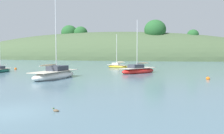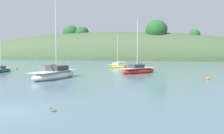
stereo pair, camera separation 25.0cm
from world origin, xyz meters
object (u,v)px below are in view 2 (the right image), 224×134
(sailboat_blue_center, at_px, (138,70))
(mooring_buoy_outer, at_px, (16,69))
(sailboat_white_near, at_px, (2,70))
(sailboat_orange_cutter, at_px, (118,66))
(duck_lead, at_px, (53,110))
(sailboat_cream_ketch, at_px, (55,75))
(mooring_buoy_channel, at_px, (67,68))
(mooring_buoy_inner, at_px, (208,79))

(sailboat_blue_center, height_order, mooring_buoy_outer, sailboat_blue_center)
(sailboat_white_near, bearing_deg, mooring_buoy_outer, 106.02)
(sailboat_blue_center, relative_size, mooring_buoy_outer, 15.43)
(sailboat_orange_cutter, distance_m, sailboat_white_near, 21.96)
(duck_lead, bearing_deg, sailboat_cream_ketch, 119.94)
(sailboat_cream_ketch, height_order, mooring_buoy_outer, sailboat_cream_ketch)
(sailboat_white_near, bearing_deg, sailboat_blue_center, 11.49)
(mooring_buoy_outer, relative_size, mooring_buoy_channel, 1.00)
(sailboat_orange_cutter, relative_size, sailboat_blue_center, 0.85)
(sailboat_orange_cutter, xyz_separation_m, duck_lead, (5.87, -35.68, -0.27))
(sailboat_white_near, height_order, duck_lead, sailboat_white_near)
(sailboat_blue_center, bearing_deg, duck_lead, -90.93)
(sailboat_orange_cutter, height_order, mooring_buoy_inner, sailboat_orange_cutter)
(sailboat_white_near, relative_size, sailboat_cream_ketch, 0.53)
(sailboat_white_near, height_order, mooring_buoy_outer, sailboat_white_near)
(sailboat_cream_ketch, relative_size, mooring_buoy_inner, 20.28)
(mooring_buoy_outer, xyz_separation_m, mooring_buoy_channel, (8.62, 3.40, 0.00))
(mooring_buoy_channel, bearing_deg, duck_lead, -63.87)
(mooring_buoy_channel, bearing_deg, mooring_buoy_outer, -158.48)
(sailboat_white_near, height_order, sailboat_blue_center, sailboat_blue_center)
(mooring_buoy_channel, bearing_deg, sailboat_orange_cutter, 40.36)
(sailboat_white_near, relative_size, duck_lead, 13.56)
(sailboat_blue_center, bearing_deg, mooring_buoy_channel, 163.03)
(sailboat_white_near, distance_m, mooring_buoy_channel, 11.29)
(sailboat_orange_cutter, relative_size, sailboat_cream_ketch, 0.64)
(mooring_buoy_inner, xyz_separation_m, duck_lead, (-9.67, -18.02, -0.07))
(sailboat_blue_center, height_order, mooring_buoy_inner, sailboat_blue_center)
(mooring_buoy_inner, relative_size, mooring_buoy_channel, 1.00)
(sailboat_orange_cutter, xyz_separation_m, sailboat_white_near, (-15.27, -15.77, -0.03))
(sailboat_cream_ketch, height_order, mooring_buoy_inner, sailboat_cream_ketch)
(sailboat_white_near, xyz_separation_m, sailboat_blue_center, (21.54, 4.38, 0.11))
(sailboat_cream_ketch, distance_m, mooring_buoy_channel, 15.63)
(sailboat_cream_ketch, bearing_deg, sailboat_white_near, 156.33)
(sailboat_white_near, xyz_separation_m, mooring_buoy_outer, (-1.55, 5.40, -0.18))
(sailboat_blue_center, distance_m, mooring_buoy_outer, 23.12)
(mooring_buoy_channel, distance_m, duck_lead, 31.97)
(mooring_buoy_outer, bearing_deg, sailboat_white_near, -73.98)
(mooring_buoy_inner, height_order, mooring_buoy_channel, same)
(mooring_buoy_outer, distance_m, mooring_buoy_channel, 9.26)
(mooring_buoy_outer, bearing_deg, sailboat_orange_cutter, 31.66)
(duck_lead, bearing_deg, mooring_buoy_channel, 116.13)
(sailboat_orange_cutter, bearing_deg, duck_lead, -80.65)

